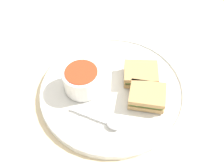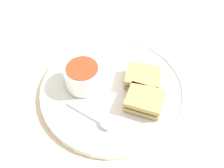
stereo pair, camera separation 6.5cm
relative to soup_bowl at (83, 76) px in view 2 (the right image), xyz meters
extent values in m
plane|color=beige|center=(-0.07, 0.01, -0.05)|extent=(2.40, 2.40, 0.00)
cylinder|color=white|center=(-0.07, 0.01, -0.04)|extent=(0.37, 0.37, 0.01)
torus|color=white|center=(-0.07, 0.01, -0.03)|extent=(0.36, 0.36, 0.01)
cylinder|color=white|center=(0.00, 0.00, -0.03)|extent=(0.05, 0.05, 0.01)
cylinder|color=white|center=(0.00, 0.00, 0.00)|extent=(0.09, 0.09, 0.06)
cylinder|color=red|center=(0.00, 0.00, 0.03)|extent=(0.08, 0.08, 0.01)
cube|color=silver|center=(-0.01, 0.09, -0.03)|extent=(0.09, 0.06, 0.00)
ellipsoid|color=silver|center=(-0.06, 0.12, -0.03)|extent=(0.04, 0.04, 0.01)
cube|color=tan|center=(-0.15, 0.06, -0.02)|extent=(0.10, 0.09, 0.01)
cube|color=#33702D|center=(-0.15, 0.06, -0.01)|extent=(0.09, 0.08, 0.01)
cube|color=tan|center=(-0.15, 0.06, 0.00)|extent=(0.10, 0.09, 0.01)
cube|color=tan|center=(-0.15, -0.01, -0.02)|extent=(0.09, 0.08, 0.01)
cube|color=#33702D|center=(-0.15, -0.01, -0.01)|extent=(0.09, 0.07, 0.01)
cube|color=tan|center=(-0.15, -0.01, 0.00)|extent=(0.09, 0.08, 0.01)
cube|color=white|center=(-0.01, -0.35, -0.05)|extent=(0.27, 0.27, 0.00)
camera|label=1|loc=(-0.03, 0.40, 0.50)|focal=42.00mm
camera|label=2|loc=(-0.09, 0.40, 0.50)|focal=42.00mm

